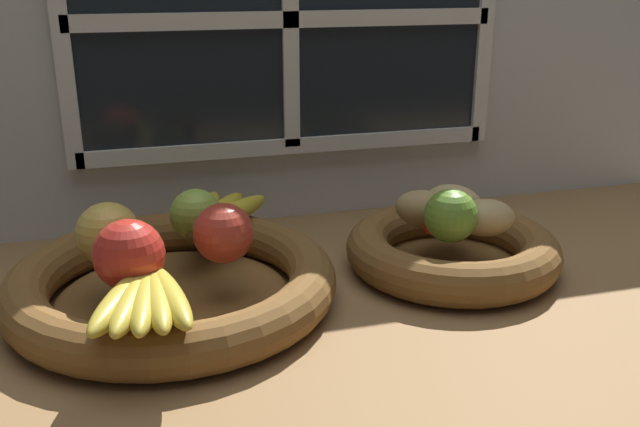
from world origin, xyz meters
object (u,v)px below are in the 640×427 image
(apple_green_back, at_px, (196,214))
(potato_back, at_px, (453,202))
(apple_red_right, at_px, (223,232))
(chili_pepper, at_px, (458,221))
(banana_bunch_front, at_px, (146,297))
(fruit_bowl_left, at_px, (173,283))
(banana_bunch_back, at_px, (212,213))
(apple_red_front, at_px, (129,255))
(potato_small, at_px, (486,218))
(potato_large, at_px, (455,214))
(fruit_bowl_right, at_px, (452,250))
(apple_golden_left, at_px, (108,234))
(lime_near, at_px, (451,216))
(potato_oblong, at_px, (423,208))

(apple_green_back, xyz_separation_m, potato_back, (0.35, -0.02, -0.01))
(apple_red_right, height_order, chili_pepper, apple_red_right)
(potato_back, xyz_separation_m, chili_pepper, (-0.01, -0.04, -0.01))
(apple_red_right, xyz_separation_m, banana_bunch_front, (-0.09, -0.11, -0.02))
(fruit_bowl_left, relative_size, apple_red_right, 5.56)
(banana_bunch_back, distance_m, potato_back, 0.33)
(apple_red_front, bearing_deg, potato_small, 4.69)
(fruit_bowl_left, height_order, potato_large, potato_large)
(fruit_bowl_right, distance_m, potato_back, 0.07)
(fruit_bowl_right, bearing_deg, apple_golden_left, 178.85)
(banana_bunch_back, bearing_deg, potato_small, -22.95)
(fruit_bowl_right, relative_size, apple_red_right, 4.01)
(fruit_bowl_left, bearing_deg, apple_golden_left, 172.70)
(banana_bunch_front, distance_m, banana_bunch_back, 0.25)
(banana_bunch_front, bearing_deg, apple_golden_left, 104.36)
(apple_golden_left, bearing_deg, apple_red_right, -11.72)
(potato_small, bearing_deg, banana_bunch_back, 157.05)
(potato_large, height_order, lime_near, lime_near)
(apple_green_back, relative_size, potato_small, 0.88)
(apple_red_right, distance_m, potato_large, 0.31)
(fruit_bowl_left, distance_m, apple_green_back, 0.09)
(fruit_bowl_left, xyz_separation_m, potato_large, (0.37, 0.00, 0.05))
(apple_golden_left, height_order, potato_oblong, apple_golden_left)
(apple_red_front, height_order, banana_bunch_back, apple_red_front)
(banana_bunch_front, distance_m, potato_small, 0.44)
(apple_green_back, bearing_deg, fruit_bowl_right, -10.42)
(apple_golden_left, bearing_deg, apple_red_front, -74.09)
(potato_oblong, relative_size, potato_large, 0.89)
(apple_green_back, height_order, chili_pepper, apple_green_back)
(fruit_bowl_left, relative_size, apple_green_back, 6.03)
(banana_bunch_front, distance_m, potato_large, 0.42)
(apple_red_front, xyz_separation_m, apple_red_right, (0.11, 0.05, -0.00))
(banana_bunch_front, height_order, lime_near, lime_near)
(potato_small, distance_m, potato_large, 0.04)
(apple_red_right, bearing_deg, banana_bunch_back, 88.46)
(apple_red_front, xyz_separation_m, potato_oblong, (0.38, 0.09, -0.01))
(fruit_bowl_right, xyz_separation_m, apple_red_right, (-0.31, -0.02, 0.06))
(apple_red_front, height_order, banana_bunch_front, apple_red_front)
(fruit_bowl_left, height_order, potato_oblong, potato_oblong)
(fruit_bowl_right, distance_m, apple_red_right, 0.31)
(fruit_bowl_right, relative_size, banana_bunch_front, 1.69)
(potato_small, bearing_deg, fruit_bowl_right, 135.00)
(potato_oblong, height_order, lime_near, lime_near)
(apple_red_front, distance_m, potato_oblong, 0.39)
(apple_red_front, xyz_separation_m, potato_large, (0.41, 0.07, -0.02))
(potato_back, bearing_deg, apple_red_front, -166.15)
(apple_red_right, bearing_deg, potato_small, -1.98)
(fruit_bowl_right, xyz_separation_m, apple_red_front, (-0.41, -0.07, 0.07))
(fruit_bowl_left, xyz_separation_m, chili_pepper, (0.37, 0.00, 0.04))
(fruit_bowl_right, height_order, potato_large, potato_large)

